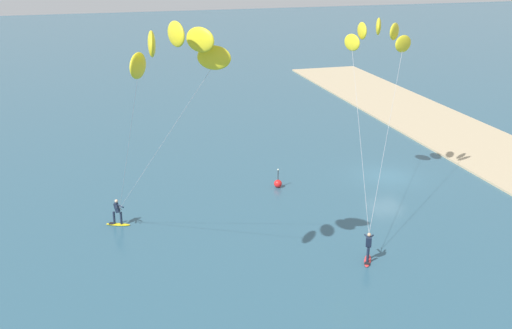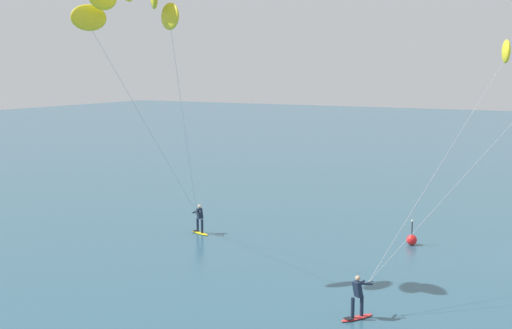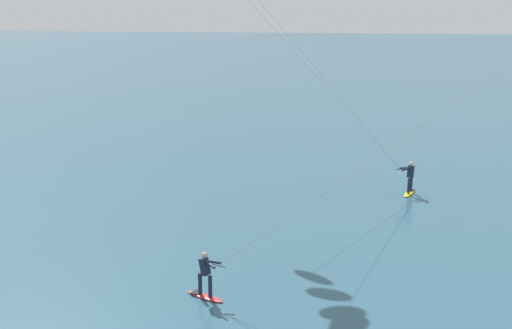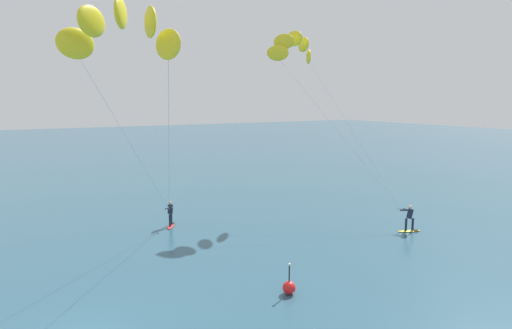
% 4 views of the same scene
% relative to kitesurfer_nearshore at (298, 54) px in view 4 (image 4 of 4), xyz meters
% --- Properties ---
extents(kitesurfer_nearshore, '(10.80, 5.88, 13.17)m').
position_rel_kitesurfer_nearshore_xyz_m(kitesurfer_nearshore, '(0.00, 0.00, 0.00)').
color(kitesurfer_nearshore, yellow).
rests_on(kitesurfer_nearshore, ground).
extents(kitesurfer_mid_water, '(11.89, 7.36, 11.72)m').
position_rel_kitesurfer_nearshore_xyz_m(kitesurfer_mid_water, '(9.50, -14.53, -1.38)').
color(kitesurfer_mid_water, red).
rests_on(kitesurfer_mid_water, ground).
extents(marker_buoy, '(0.56, 0.56, 1.38)m').
position_rel_kitesurfer_nearshore_xyz_m(marker_buoy, '(11.97, -8.78, -11.20)').
color(marker_buoy, red).
rests_on(marker_buoy, ground).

